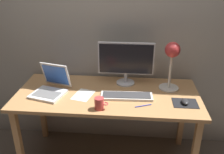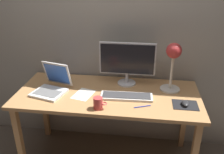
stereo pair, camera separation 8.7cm
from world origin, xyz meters
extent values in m
cube|color=#9E998E|center=(0.00, 0.40, 1.30)|extent=(4.80, 0.06, 2.60)
cube|color=tan|center=(0.00, 0.00, 0.72)|extent=(1.60, 0.70, 0.03)
cube|color=tan|center=(-0.74, -0.29, 0.35)|extent=(0.05, 0.05, 0.71)
cube|color=tan|center=(-0.74, 0.29, 0.35)|extent=(0.05, 0.05, 0.71)
cube|color=tan|center=(0.74, 0.29, 0.35)|extent=(0.05, 0.05, 0.71)
cylinder|color=silver|center=(0.15, 0.21, 0.75)|extent=(0.17, 0.17, 0.01)
cylinder|color=silver|center=(0.15, 0.21, 0.80)|extent=(0.03, 0.03, 0.09)
cube|color=silver|center=(0.15, 0.21, 0.99)|extent=(0.51, 0.03, 0.30)
cube|color=black|center=(0.15, 0.19, 0.99)|extent=(0.48, 0.00, 0.27)
cube|color=silver|center=(0.17, -0.06, 0.75)|extent=(0.45, 0.16, 0.02)
cube|color=#38383A|center=(0.17, -0.06, 0.76)|extent=(0.41, 0.13, 0.01)
cube|color=silver|center=(-0.51, -0.08, 0.75)|extent=(0.32, 0.29, 0.02)
cube|color=slate|center=(-0.51, -0.10, 0.76)|extent=(0.25, 0.18, 0.00)
cube|color=silver|center=(-0.47, 0.06, 0.87)|extent=(0.28, 0.14, 0.23)
cube|color=blue|center=(-0.47, 0.06, 0.87)|extent=(0.24, 0.12, 0.19)
cylinder|color=beige|center=(0.55, 0.14, 0.75)|extent=(0.18, 0.18, 0.01)
cylinder|color=silver|center=(0.55, 0.14, 0.92)|extent=(0.02, 0.02, 0.33)
sphere|color=#BF3333|center=(0.55, 0.14, 1.11)|extent=(0.13, 0.13, 0.13)
sphere|color=#FFEAB2|center=(0.55, 0.13, 1.08)|extent=(0.05, 0.05, 0.05)
cube|color=black|center=(0.65, -0.12, 0.74)|extent=(0.20, 0.16, 0.00)
ellipsoid|color=#28282B|center=(0.65, -0.12, 0.76)|extent=(0.06, 0.10, 0.03)
cylinder|color=#CC3F3F|center=(-0.04, -0.26, 0.79)|extent=(0.07, 0.07, 0.10)
torus|color=#CC3F3F|center=(0.01, -0.26, 0.79)|extent=(0.05, 0.05, 0.01)
cube|color=white|center=(-0.20, -0.05, 0.74)|extent=(0.19, 0.24, 0.00)
cylinder|color=#2633A5|center=(0.31, -0.19, 0.74)|extent=(0.13, 0.06, 0.01)
camera|label=1|loc=(0.21, -1.90, 1.77)|focal=39.53mm
camera|label=2|loc=(0.30, -1.89, 1.77)|focal=39.53mm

